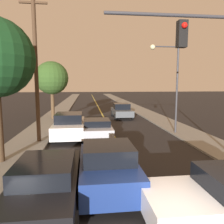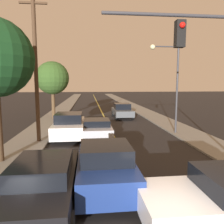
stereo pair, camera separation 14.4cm
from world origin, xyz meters
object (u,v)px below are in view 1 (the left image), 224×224
object	(u,v)px
utility_pole_left	(36,67)
car_outer_lane_second	(69,125)
car_outer_lane_front	(47,183)
car_near_lane_second	(97,128)
tree_left_far	(52,78)
car_far_oncoming	(122,111)
car_near_lane_front	(108,167)
streetlamp_right	(170,76)

from	to	relation	value
utility_pole_left	car_outer_lane_second	bearing A→B (deg)	34.01
car_outer_lane_front	utility_pole_left	distance (m)	8.69
car_near_lane_second	tree_left_far	xyz separation A→B (m)	(-4.17, 8.35, 3.57)
car_near_lane_second	car_far_oncoming	distance (m)	9.25
car_near_lane_front	utility_pole_left	world-z (taller)	utility_pole_left
car_outer_lane_front	tree_left_far	size ratio (longest dim) A/B	0.77
utility_pole_left	tree_left_far	xyz separation A→B (m)	(-0.48, 9.22, -0.44)
car_near_lane_front	car_outer_lane_second	xyz separation A→B (m)	(-1.88, 7.93, -0.02)
car_far_oncoming	streetlamp_right	distance (m)	9.16
car_far_oncoming	tree_left_far	distance (m)	8.09
car_near_lane_front	streetlamp_right	distance (m)	10.24
car_near_lane_second	car_outer_lane_front	bearing A→B (deg)	-102.63
car_outer_lane_second	streetlamp_right	distance (m)	7.94
car_outer_lane_second	car_far_oncoming	world-z (taller)	car_outer_lane_second
car_near_lane_front	car_outer_lane_second	distance (m)	8.15
car_outer_lane_front	car_outer_lane_second	bearing A→B (deg)	90.00
utility_pole_left	car_outer_lane_front	bearing A→B (deg)	-76.58
car_near_lane_front	car_near_lane_second	distance (m)	7.58
streetlamp_right	car_near_lane_second	bearing A→B (deg)	-174.52
streetlamp_right	tree_left_far	size ratio (longest dim) A/B	1.08
car_outer_lane_second	car_far_oncoming	xyz separation A→B (m)	(5.01, 8.36, -0.05)
car_outer_lane_front	streetlamp_right	bearing A→B (deg)	51.21
car_outer_lane_front	car_far_oncoming	xyz separation A→B (m)	(5.01, 17.11, 0.01)
car_outer_lane_second	utility_pole_left	xyz separation A→B (m)	(-1.80, -1.21, 3.87)
car_outer_lane_second	streetlamp_right	bearing A→B (deg)	1.28
car_near_lane_front	car_outer_lane_second	bearing A→B (deg)	103.37
car_outer_lane_front	car_near_lane_second	bearing A→B (deg)	77.37
car_far_oncoming	utility_pole_left	world-z (taller)	utility_pole_left
car_near_lane_second	car_outer_lane_front	size ratio (longest dim) A/B	0.89
car_outer_lane_front	tree_left_far	bearing A→B (deg)	97.76
car_near_lane_second	car_outer_lane_front	xyz separation A→B (m)	(-1.88, -8.41, 0.08)
car_near_lane_second	tree_left_far	distance (m)	10.00
car_near_lane_front	tree_left_far	distance (m)	16.82
car_outer_lane_front	car_far_oncoming	world-z (taller)	car_far_oncoming
car_outer_lane_front	tree_left_far	distance (m)	17.27
car_outer_lane_front	utility_pole_left	size ratio (longest dim) A/B	0.51
utility_pole_left	tree_left_far	distance (m)	9.24
car_near_lane_front	tree_left_far	bearing A→B (deg)	104.65
streetlamp_right	car_outer_lane_front	bearing A→B (deg)	-128.79
streetlamp_right	utility_pole_left	distance (m)	9.08
car_outer_lane_second	streetlamp_right	xyz separation A→B (m)	(7.17, 0.16, 3.42)
car_far_oncoming	car_near_lane_front	bearing A→B (deg)	79.14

